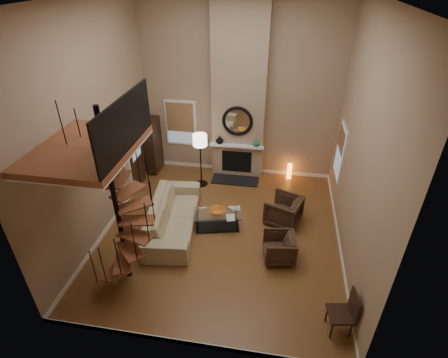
% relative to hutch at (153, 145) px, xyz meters
% --- Properties ---
extents(ground, '(6.00, 6.50, 0.01)m').
position_rel_hutch_xyz_m(ground, '(2.77, -2.80, -0.95)').
color(ground, '#8F5D2E').
rests_on(ground, ground).
extents(back_wall, '(6.00, 0.02, 5.50)m').
position_rel_hutch_xyz_m(back_wall, '(2.77, 0.45, 1.80)').
color(back_wall, tan).
rests_on(back_wall, ground).
extents(front_wall, '(6.00, 0.02, 5.50)m').
position_rel_hutch_xyz_m(front_wall, '(2.77, -6.05, 1.80)').
color(front_wall, tan).
rests_on(front_wall, ground).
extents(left_wall, '(0.02, 6.50, 5.50)m').
position_rel_hutch_xyz_m(left_wall, '(-0.23, -2.80, 1.80)').
color(left_wall, tan).
rests_on(left_wall, ground).
extents(right_wall, '(0.02, 6.50, 5.50)m').
position_rel_hutch_xyz_m(right_wall, '(5.77, -2.80, 1.80)').
color(right_wall, tan).
rests_on(right_wall, ground).
extents(baseboard_back, '(6.00, 0.02, 0.12)m').
position_rel_hutch_xyz_m(baseboard_back, '(2.77, 0.44, -0.89)').
color(baseboard_back, white).
rests_on(baseboard_back, ground).
extents(baseboard_front, '(6.00, 0.02, 0.12)m').
position_rel_hutch_xyz_m(baseboard_front, '(2.77, -6.04, -0.89)').
color(baseboard_front, white).
rests_on(baseboard_front, ground).
extents(baseboard_left, '(0.02, 6.50, 0.12)m').
position_rel_hutch_xyz_m(baseboard_left, '(-0.22, -2.80, -0.89)').
color(baseboard_left, white).
rests_on(baseboard_left, ground).
extents(baseboard_right, '(0.02, 6.50, 0.12)m').
position_rel_hutch_xyz_m(baseboard_right, '(5.76, -2.80, -0.89)').
color(baseboard_right, white).
rests_on(baseboard_right, ground).
extents(chimney_breast, '(1.60, 0.38, 5.50)m').
position_rel_hutch_xyz_m(chimney_breast, '(2.77, 0.26, 1.80)').
color(chimney_breast, tan).
rests_on(chimney_breast, ground).
extents(hearth, '(1.50, 0.60, 0.04)m').
position_rel_hutch_xyz_m(hearth, '(2.77, -0.23, -0.93)').
color(hearth, black).
rests_on(hearth, ground).
extents(firebox, '(0.95, 0.02, 0.72)m').
position_rel_hutch_xyz_m(firebox, '(2.77, 0.06, -0.40)').
color(firebox, black).
rests_on(firebox, chimney_breast).
extents(mantel, '(1.70, 0.18, 0.06)m').
position_rel_hutch_xyz_m(mantel, '(2.77, -0.02, 0.20)').
color(mantel, white).
rests_on(mantel, chimney_breast).
extents(mirror_frame, '(0.94, 0.10, 0.94)m').
position_rel_hutch_xyz_m(mirror_frame, '(2.77, 0.04, 1.00)').
color(mirror_frame, black).
rests_on(mirror_frame, chimney_breast).
extents(mirror_disc, '(0.80, 0.01, 0.80)m').
position_rel_hutch_xyz_m(mirror_disc, '(2.77, 0.05, 1.00)').
color(mirror_disc, white).
rests_on(mirror_disc, chimney_breast).
extents(vase_left, '(0.24, 0.24, 0.25)m').
position_rel_hutch_xyz_m(vase_left, '(2.22, 0.02, 0.35)').
color(vase_left, black).
rests_on(vase_left, mantel).
extents(vase_right, '(0.20, 0.20, 0.21)m').
position_rel_hutch_xyz_m(vase_right, '(3.37, 0.02, 0.33)').
color(vase_right, '#1A5C52').
rests_on(vase_right, mantel).
extents(window_back, '(1.02, 0.06, 1.52)m').
position_rel_hutch_xyz_m(window_back, '(0.87, 0.43, 0.67)').
color(window_back, white).
rests_on(window_back, back_wall).
extents(window_right, '(0.06, 1.02, 1.52)m').
position_rel_hutch_xyz_m(window_right, '(5.74, -0.80, 0.68)').
color(window_right, white).
rests_on(window_right, right_wall).
extents(entry_door, '(0.10, 1.05, 2.16)m').
position_rel_hutch_xyz_m(entry_door, '(-0.19, -1.00, 0.10)').
color(entry_door, white).
rests_on(entry_door, ground).
extents(loft, '(1.70, 2.20, 1.09)m').
position_rel_hutch_xyz_m(loft, '(0.72, -4.60, 2.29)').
color(loft, brown).
rests_on(loft, left_wall).
extents(spiral_stair, '(1.47, 1.47, 4.06)m').
position_rel_hutch_xyz_m(spiral_stair, '(0.98, -4.59, 0.83)').
color(spiral_stair, black).
rests_on(spiral_stair, ground).
extents(hutch, '(0.37, 0.79, 1.76)m').
position_rel_hutch_xyz_m(hutch, '(0.00, 0.00, 0.00)').
color(hutch, black).
rests_on(hutch, ground).
extents(sofa, '(1.45, 2.96, 0.83)m').
position_rel_hutch_xyz_m(sofa, '(1.47, -2.79, -0.55)').
color(sofa, tan).
rests_on(sofa, ground).
extents(armchair_near, '(1.11, 1.09, 0.79)m').
position_rel_hutch_xyz_m(armchair_near, '(4.41, -2.09, -0.60)').
color(armchair_near, '#412B1E').
rests_on(armchair_near, ground).
extents(armchair_far, '(0.83, 0.81, 0.66)m').
position_rel_hutch_xyz_m(armchair_far, '(4.34, -3.51, -0.60)').
color(armchair_far, '#412B1E').
rests_on(armchair_far, ground).
extents(coffee_table, '(1.36, 0.90, 0.46)m').
position_rel_hutch_xyz_m(coffee_table, '(2.62, -2.60, -0.67)').
color(coffee_table, silver).
rests_on(coffee_table, ground).
extents(bowl, '(0.42, 0.42, 0.10)m').
position_rel_hutch_xyz_m(bowl, '(2.62, -2.55, -0.45)').
color(bowl, orange).
rests_on(bowl, coffee_table).
extents(book, '(0.27, 0.33, 0.03)m').
position_rel_hutch_xyz_m(book, '(2.97, -2.75, -0.49)').
color(book, gray).
rests_on(book, coffee_table).
extents(floor_lamp, '(0.43, 0.43, 1.75)m').
position_rel_hutch_xyz_m(floor_lamp, '(1.74, -0.60, 0.46)').
color(floor_lamp, black).
rests_on(floor_lamp, ground).
extents(accent_lamp, '(0.15, 0.15, 0.53)m').
position_rel_hutch_xyz_m(accent_lamp, '(4.48, 0.23, -0.70)').
color(accent_lamp, orange).
rests_on(accent_lamp, ground).
extents(side_chair, '(0.53, 0.53, 0.98)m').
position_rel_hutch_xyz_m(side_chair, '(5.55, -5.22, -0.42)').
color(side_chair, black).
rests_on(side_chair, ground).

